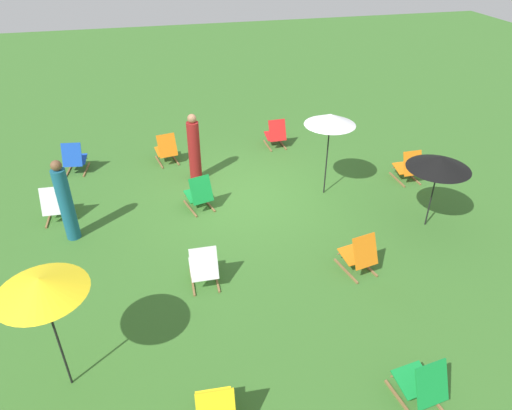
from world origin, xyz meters
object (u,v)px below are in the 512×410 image
Objects in this scene: umbrella_2 at (440,163)px; deckchair_8 at (359,255)px; deckchair_0 at (56,205)px; deckchair_6 at (199,194)px; deckchair_3 at (166,150)px; deckchair_7 at (75,159)px; person_1 at (194,150)px; deckchair_10 at (276,134)px; deckchair_4 at (408,167)px; deckchair_9 at (422,384)px; person_0 at (66,202)px; umbrella_0 at (40,286)px; deckchair_1 at (204,267)px; umbrella_1 at (330,120)px.

deckchair_8 is at bearing 27.46° from umbrella_2.
deckchair_6 is at bearing 177.01° from deckchair_0.
deckchair_3 and deckchair_7 have the same top height.
deckchair_10 is at bearing -24.05° from person_1.
deckchair_3 is 6.23m from deckchair_4.
deckchair_6 is (5.20, 0.08, 0.00)m from deckchair_4.
deckchair_6 and deckchair_7 have the same top height.
deckchair_10 is (-5.62, -2.49, 0.00)m from deckchair_0.
umbrella_2 reaches higher than deckchair_10.
deckchair_8 is (-5.66, 3.12, 0.00)m from deckchair_0.
deckchair_9 is at bearing 96.42° from deckchair_6.
person_0 reaches higher than deckchair_9.
umbrella_0 reaches higher than deckchair_7.
deckchair_6 is 2.78m from person_0.
deckchair_9 is at bearing 61.52° from deckchair_4.
person_0 is at bearing 101.05° from deckchair_7.
deckchair_1 is 3.20m from person_0.
person_1 is at bearing -114.30° from umbrella_0.
umbrella_2 is 5.57m from person_1.
deckchair_3 is (-2.53, -2.21, 0.00)m from deckchair_0.
deckchair_8 is at bearing -104.80° from deckchair_9.
person_0 is (7.90, 0.58, 0.48)m from deckchair_4.
deckchair_6 is at bearing -94.68° from deckchair_1.
deckchair_8 and deckchair_9 have the same top height.
deckchair_4 is at bearing -125.27° from deckchair_9.
deckchair_4 is at bearing 132.54° from deckchair_10.
deckchair_3 is 4.57m from umbrella_1.
deckchair_8 is (-2.84, 0.32, 0.00)m from deckchair_1.
umbrella_1 is at bearing -142.21° from umbrella_0.
deckchair_6 is 0.44× the size of umbrella_0.
deckchair_7 is at bearing -23.10° from umbrella_1.
person_1 reaches higher than deckchair_3.
umbrella_1 is (2.22, 0.09, 1.49)m from deckchair_4.
deckchair_9 is at bearing 58.42° from person_0.
deckchair_7 is 7.63m from deckchair_8.
person_1 is at bearing 27.63° from deckchair_10.
umbrella_0 is (5.00, 1.34, 1.48)m from deckchair_8.
deckchair_6 is at bearing -147.65° from person_1.
umbrella_1 reaches higher than deckchair_0.
deckchair_1 is at bearing 125.21° from deckchair_7.
deckchair_7 is 3.03m from person_0.
deckchair_7 is 6.86m from umbrella_0.
person_0 is (5.28, -2.35, 0.48)m from deckchair_8.
umbrella_1 is (-5.85, 2.49, 1.49)m from deckchair_7.
deckchair_6 and deckchair_9 have the same top height.
deckchair_0 is at bearing 92.37° from deckchair_7.
umbrella_2 is 7.47m from person_0.
deckchair_0 is at bearing -14.92° from umbrella_2.
person_0 is (2.15, 2.99, 0.48)m from deckchair_3.
person_0 reaches higher than deckchair_0.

